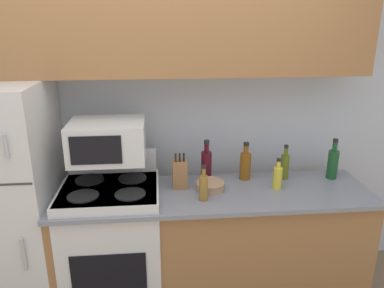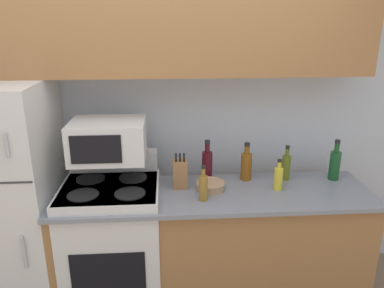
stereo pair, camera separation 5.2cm
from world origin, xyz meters
name	(u,v)px [view 1 (the left image)]	position (x,y,z in m)	size (l,w,h in m)	color
wall_back	(164,119)	(0.00, 0.75, 1.27)	(8.00, 0.05, 2.55)	silver
lower_cabinets	(212,246)	(0.32, 0.28, 0.44)	(2.15, 0.61, 0.88)	#9E6B3D
refrigerator	(7,203)	(-1.07, 0.36, 0.82)	(0.64, 0.74, 1.63)	silver
upper_cabinets	(162,24)	(0.00, 0.55, 1.97)	(2.79, 0.35, 0.66)	#9E6B3D
stove	(114,247)	(-0.38, 0.27, 0.49)	(0.65, 0.59, 1.11)	silver
microwave	(108,141)	(-0.38, 0.36, 1.24)	(0.49, 0.38, 0.26)	silver
knife_block	(180,174)	(0.10, 0.37, 0.98)	(0.10, 0.11, 0.25)	#9E6B3D
bowl	(210,185)	(0.30, 0.30, 0.92)	(0.20, 0.20, 0.06)	tan
bottle_wine_red	(206,164)	(0.30, 0.48, 1.00)	(0.08, 0.08, 0.30)	#470F19
bottle_olive_oil	(285,166)	(0.87, 0.44, 0.99)	(0.06, 0.06, 0.26)	#5B6619
bottle_cooking_spray	(278,177)	(0.76, 0.28, 0.97)	(0.06, 0.06, 0.22)	gold
bottle_vinegar	(204,187)	(0.24, 0.15, 0.98)	(0.06, 0.06, 0.24)	olive
bottle_whiskey	(245,165)	(0.58, 0.46, 0.99)	(0.08, 0.08, 0.28)	brown
bottle_wine_green	(333,163)	(1.22, 0.42, 1.00)	(0.08, 0.08, 0.30)	#194C23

